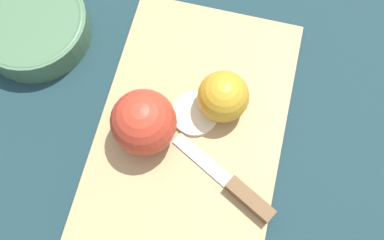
% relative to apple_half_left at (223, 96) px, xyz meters
% --- Properties ---
extents(ground_plane, '(4.00, 4.00, 0.00)m').
position_rel_apple_half_left_xyz_m(ground_plane, '(0.04, -0.03, -0.05)').
color(ground_plane, '#193338').
extents(cutting_board, '(0.36, 0.24, 0.02)m').
position_rel_apple_half_left_xyz_m(cutting_board, '(0.04, -0.03, -0.04)').
color(cutting_board, tan).
rests_on(cutting_board, ground_plane).
extents(apple_half_left, '(0.07, 0.07, 0.07)m').
position_rel_apple_half_left_xyz_m(apple_half_left, '(0.00, 0.00, 0.00)').
color(apple_half_left, gold).
rests_on(apple_half_left, cutting_board).
extents(apple_half_right, '(0.08, 0.08, 0.08)m').
position_rel_apple_half_left_xyz_m(apple_half_right, '(0.06, -0.08, 0.01)').
color(apple_half_right, red).
rests_on(apple_half_right, cutting_board).
extents(knife, '(0.09, 0.14, 0.02)m').
position_rel_apple_half_left_xyz_m(knife, '(0.11, 0.05, -0.02)').
color(knife, silver).
rests_on(knife, cutting_board).
extents(apple_slice, '(0.06, 0.06, 0.01)m').
position_rel_apple_half_left_xyz_m(apple_slice, '(0.02, -0.03, -0.03)').
color(apple_slice, beige).
rests_on(apple_slice, cutting_board).
extents(bowl, '(0.15, 0.15, 0.04)m').
position_rel_apple_half_left_xyz_m(bowl, '(-0.05, -0.28, -0.02)').
color(bowl, '#4C704C').
rests_on(bowl, ground_plane).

